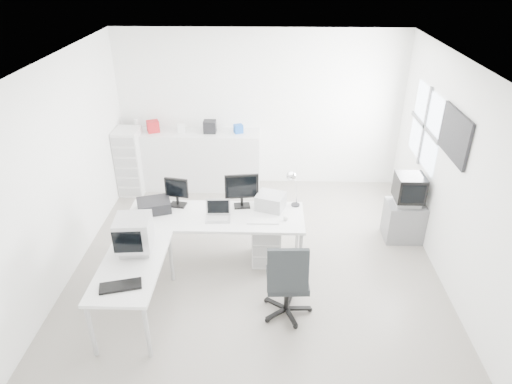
{
  "coord_description": "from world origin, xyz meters",
  "views": [
    {
      "loc": [
        0.16,
        -5.27,
        3.97
      ],
      "look_at": [
        0.0,
        0.2,
        1.0
      ],
      "focal_mm": 32.0,
      "sensor_mm": 36.0,
      "label": 1
    }
  ],
  "objects_px": {
    "laptop": "(218,213)",
    "tv_cabinet": "(403,221)",
    "side_desk": "(135,289)",
    "office_chair": "(287,277)",
    "crt_tv": "(409,190)",
    "filing_cabinet": "(130,162)",
    "main_desk": "(216,238)",
    "lcd_monitor_large": "(242,191)",
    "sideboard": "(201,160)",
    "laser_printer": "(271,201)",
    "lcd_monitor_small": "(177,192)",
    "drawer_pedestal": "(266,241)",
    "crt_monitor": "(134,234)",
    "inkjet_printer": "(154,206)"
  },
  "relations": [
    {
      "from": "main_desk",
      "to": "laser_printer",
      "type": "relative_size",
      "value": 6.46
    },
    {
      "from": "inkjet_printer",
      "to": "tv_cabinet",
      "type": "distance_m",
      "value": 3.7
    },
    {
      "from": "lcd_monitor_small",
      "to": "filing_cabinet",
      "type": "bearing_deg",
      "value": 133.98
    },
    {
      "from": "drawer_pedestal",
      "to": "laptop",
      "type": "distance_m",
      "value": 0.87
    },
    {
      "from": "tv_cabinet",
      "to": "sideboard",
      "type": "distance_m",
      "value": 3.67
    },
    {
      "from": "crt_tv",
      "to": "filing_cabinet",
      "type": "distance_m",
      "value": 4.71
    },
    {
      "from": "office_chair",
      "to": "filing_cabinet",
      "type": "distance_m",
      "value": 4.06
    },
    {
      "from": "lcd_monitor_small",
      "to": "laser_printer",
      "type": "height_order",
      "value": "lcd_monitor_small"
    },
    {
      "from": "sideboard",
      "to": "drawer_pedestal",
      "type": "bearing_deg",
      "value": -61.02
    },
    {
      "from": "tv_cabinet",
      "to": "inkjet_printer",
      "type": "bearing_deg",
      "value": -171.25
    },
    {
      "from": "laser_printer",
      "to": "sideboard",
      "type": "bearing_deg",
      "value": 140.57
    },
    {
      "from": "lcd_monitor_small",
      "to": "filing_cabinet",
      "type": "distance_m",
      "value": 2.16
    },
    {
      "from": "side_desk",
      "to": "drawer_pedestal",
      "type": "bearing_deg",
      "value": 36.57
    },
    {
      "from": "lcd_monitor_large",
      "to": "crt_tv",
      "type": "xyz_separation_m",
      "value": [
        2.42,
        0.41,
        -0.17
      ]
    },
    {
      "from": "main_desk",
      "to": "tv_cabinet",
      "type": "height_order",
      "value": "main_desk"
    },
    {
      "from": "drawer_pedestal",
      "to": "laser_printer",
      "type": "xyz_separation_m",
      "value": [
        0.05,
        0.17,
        0.56
      ]
    },
    {
      "from": "drawer_pedestal",
      "to": "inkjet_printer",
      "type": "xyz_separation_m",
      "value": [
        -1.55,
        0.05,
        0.53
      ]
    },
    {
      "from": "laser_printer",
      "to": "office_chair",
      "type": "relative_size",
      "value": 0.34
    },
    {
      "from": "main_desk",
      "to": "tv_cabinet",
      "type": "xyz_separation_m",
      "value": [
        2.77,
        0.66,
        -0.07
      ]
    },
    {
      "from": "lcd_monitor_large",
      "to": "sideboard",
      "type": "relative_size",
      "value": 0.22
    },
    {
      "from": "crt_monitor",
      "to": "filing_cabinet",
      "type": "xyz_separation_m",
      "value": [
        -0.88,
        2.87,
        -0.39
      ]
    },
    {
      "from": "side_desk",
      "to": "crt_monitor",
      "type": "xyz_separation_m",
      "value": [
        0.0,
        0.25,
        0.62
      ]
    },
    {
      "from": "laptop",
      "to": "laser_printer",
      "type": "xyz_separation_m",
      "value": [
        0.7,
        0.32,
        0.0
      ]
    },
    {
      "from": "lcd_monitor_large",
      "to": "laser_printer",
      "type": "xyz_separation_m",
      "value": [
        0.4,
        -0.03,
        -0.13
      ]
    },
    {
      "from": "side_desk",
      "to": "office_chair",
      "type": "relative_size",
      "value": 1.29
    },
    {
      "from": "crt_monitor",
      "to": "filing_cabinet",
      "type": "bearing_deg",
      "value": 101.93
    },
    {
      "from": "side_desk",
      "to": "laser_printer",
      "type": "distance_m",
      "value": 2.13
    },
    {
      "from": "sideboard",
      "to": "lcd_monitor_large",
      "type": "bearing_deg",
      "value": -66.51
    },
    {
      "from": "tv_cabinet",
      "to": "lcd_monitor_large",
      "type": "bearing_deg",
      "value": -170.45
    },
    {
      "from": "lcd_monitor_small",
      "to": "crt_tv",
      "type": "xyz_separation_m",
      "value": [
        3.32,
        0.41,
        -0.13
      ]
    },
    {
      "from": "lcd_monitor_small",
      "to": "lcd_monitor_large",
      "type": "distance_m",
      "value": 0.9
    },
    {
      "from": "main_desk",
      "to": "filing_cabinet",
      "type": "distance_m",
      "value": 2.67
    },
    {
      "from": "crt_tv",
      "to": "filing_cabinet",
      "type": "height_order",
      "value": "filing_cabinet"
    },
    {
      "from": "lcd_monitor_large",
      "to": "main_desk",
      "type": "bearing_deg",
      "value": -152.72
    },
    {
      "from": "laser_printer",
      "to": "office_chair",
      "type": "height_order",
      "value": "office_chair"
    },
    {
      "from": "tv_cabinet",
      "to": "filing_cabinet",
      "type": "xyz_separation_m",
      "value": [
        -4.5,
        1.36,
        0.3
      ]
    },
    {
      "from": "lcd_monitor_large",
      "to": "filing_cabinet",
      "type": "distance_m",
      "value": 2.76
    },
    {
      "from": "side_desk",
      "to": "office_chair",
      "type": "height_order",
      "value": "office_chair"
    },
    {
      "from": "office_chair",
      "to": "tv_cabinet",
      "type": "height_order",
      "value": "office_chair"
    },
    {
      "from": "main_desk",
      "to": "lcd_monitor_small",
      "type": "bearing_deg",
      "value": 155.56
    },
    {
      "from": "tv_cabinet",
      "to": "crt_tv",
      "type": "height_order",
      "value": "crt_tv"
    },
    {
      "from": "laser_printer",
      "to": "office_chair",
      "type": "xyz_separation_m",
      "value": [
        0.2,
        -1.24,
        -0.31
      ]
    },
    {
      "from": "lcd_monitor_large",
      "to": "office_chair",
      "type": "bearing_deg",
      "value": -72.82
    },
    {
      "from": "laptop",
      "to": "sideboard",
      "type": "distance_m",
      "value": 2.44
    },
    {
      "from": "tv_cabinet",
      "to": "office_chair",
      "type": "bearing_deg",
      "value": -137.24
    },
    {
      "from": "laptop",
      "to": "tv_cabinet",
      "type": "xyz_separation_m",
      "value": [
        2.72,
        0.76,
        -0.55
      ]
    },
    {
      "from": "tv_cabinet",
      "to": "sideboard",
      "type": "bearing_deg",
      "value": 154.07
    },
    {
      "from": "crt_monitor",
      "to": "sideboard",
      "type": "xyz_separation_m",
      "value": [
        0.33,
        3.11,
        -0.46
      ]
    },
    {
      "from": "main_desk",
      "to": "crt_monitor",
      "type": "relative_size",
      "value": 4.95
    },
    {
      "from": "tv_cabinet",
      "to": "lcd_monitor_small",
      "type": "bearing_deg",
      "value": -173.01
    }
  ]
}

